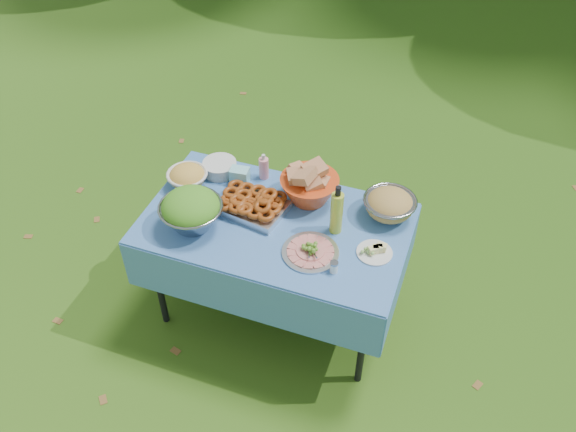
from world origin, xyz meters
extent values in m
plane|color=#143B0A|center=(0.00, 0.00, 0.00)|extent=(80.00, 80.00, 0.00)
cube|color=#7AA2EB|center=(0.00, 0.00, 0.38)|extent=(1.46, 0.86, 0.76)
cylinder|color=silver|center=(-0.47, 0.30, 0.80)|extent=(0.23, 0.23, 0.08)
cube|color=#88DAE3|center=(-0.32, 0.25, 0.81)|extent=(0.12, 0.09, 0.10)
cylinder|color=pink|center=(-0.20, 0.35, 0.84)|extent=(0.07, 0.07, 0.17)
cube|color=silver|center=(-0.16, 0.05, 0.81)|extent=(0.41, 0.32, 0.09)
cylinder|color=silver|center=(0.26, -0.15, 0.80)|extent=(0.35, 0.35, 0.07)
cylinder|color=#B3C432|center=(0.33, 0.05, 0.92)|extent=(0.07, 0.07, 0.31)
cylinder|color=silver|center=(0.57, -0.04, 0.79)|extent=(0.20, 0.20, 0.05)
cylinder|color=white|center=(0.41, -0.24, 0.80)|extent=(0.05, 0.05, 0.07)
camera|label=1|loc=(0.90, -2.26, 3.09)|focal=38.00mm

